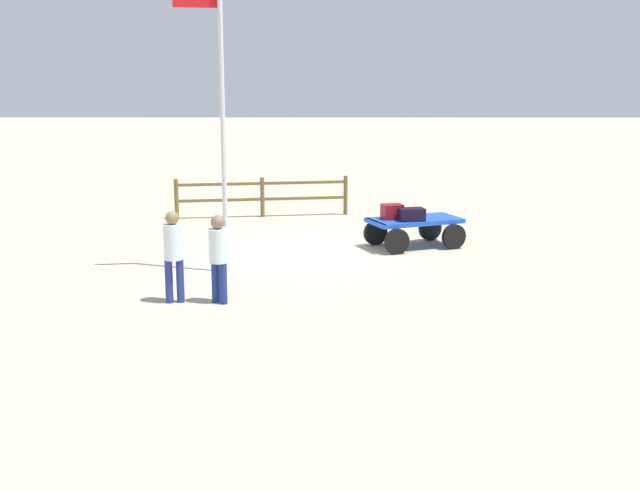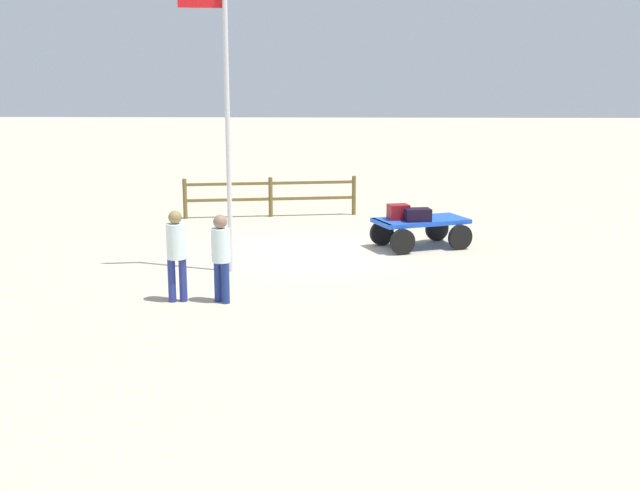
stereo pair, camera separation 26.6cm
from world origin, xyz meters
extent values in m
plane|color=#B4A58C|center=(0.00, 0.00, 0.00)|extent=(120.00, 120.00, 0.00)
cube|color=blue|center=(-2.29, -0.62, 0.65)|extent=(2.40, 1.82, 0.10)
cube|color=blue|center=(-1.34, -0.22, 0.65)|extent=(0.46, 0.98, 0.10)
cylinder|color=black|center=(-1.81, 0.19, 0.30)|extent=(0.60, 0.34, 0.60)
cylinder|color=black|center=(-1.38, -0.85, 0.30)|extent=(0.60, 0.34, 0.60)
cylinder|color=black|center=(-3.20, -0.38, 0.30)|extent=(0.60, 0.34, 0.60)
cylinder|color=black|center=(-2.78, -1.42, 0.30)|extent=(0.60, 0.34, 0.60)
cube|color=black|center=(-2.18, -0.31, 0.84)|extent=(0.66, 0.50, 0.29)
cube|color=maroon|center=(-1.75, -0.52, 0.87)|extent=(0.55, 0.49, 0.35)
cylinder|color=navy|center=(2.45, 4.17, 0.40)|extent=(0.14, 0.14, 0.80)
cylinder|color=navy|center=(2.65, 4.21, 0.40)|extent=(0.14, 0.14, 0.80)
cylinder|color=silver|center=(2.55, 4.19, 1.12)|extent=(0.40, 0.40, 0.64)
sphere|color=olive|center=(2.55, 4.19, 1.56)|extent=(0.24, 0.24, 0.24)
cylinder|color=navy|center=(1.66, 4.28, 0.38)|extent=(0.14, 0.14, 0.75)
cylinder|color=navy|center=(1.82, 4.16, 0.38)|extent=(0.14, 0.14, 0.75)
cylinder|color=silver|center=(1.74, 4.22, 1.06)|extent=(0.48, 0.48, 0.61)
sphere|color=#83634F|center=(1.74, 4.22, 1.49)|extent=(0.25, 0.25, 0.25)
cylinder|color=silver|center=(1.90, 1.89, 2.95)|extent=(0.10, 0.10, 5.90)
cylinder|color=brown|center=(-0.76, -5.14, 0.57)|extent=(0.12, 0.12, 1.15)
cylinder|color=brown|center=(1.66, -4.73, 0.57)|extent=(0.12, 0.12, 1.15)
cylinder|color=brown|center=(4.07, -4.33, 0.57)|extent=(0.12, 0.12, 1.15)
cube|color=brown|center=(1.66, -4.73, 0.98)|extent=(4.84, 0.88, 0.08)
cube|color=brown|center=(1.66, -4.73, 0.52)|extent=(4.84, 0.88, 0.08)
camera|label=1|loc=(-0.18, 18.11, 4.03)|focal=44.86mm
camera|label=2|loc=(-0.44, 18.10, 4.03)|focal=44.86mm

